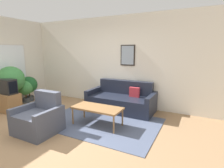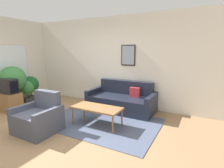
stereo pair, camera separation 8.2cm
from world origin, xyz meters
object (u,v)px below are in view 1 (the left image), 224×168
coffee_table (97,109)px  potted_plant_tall (11,80)px  couch (121,100)px  tv (6,86)px  armchair (39,119)px

coffee_table → potted_plant_tall: size_ratio=0.93×
couch → coffee_table: (-0.07, -1.20, 0.11)m
tv → couch: bearing=28.8°
tv → armchair: size_ratio=0.76×
couch → potted_plant_tall: size_ratio=1.53×
coffee_table → couch: bearing=86.9°
tv → potted_plant_tall: 0.48m
couch → tv: 3.23m
armchair → couch: bearing=77.8°
armchair → potted_plant_tall: (-2.14, 0.85, 0.54)m
potted_plant_tall → tv: bearing=-49.5°
coffee_table → armchair: (-0.91, -0.83, -0.11)m
couch → coffee_table: bearing=-93.1°
armchair → potted_plant_tall: size_ratio=0.68×
armchair → coffee_table: bearing=55.9°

